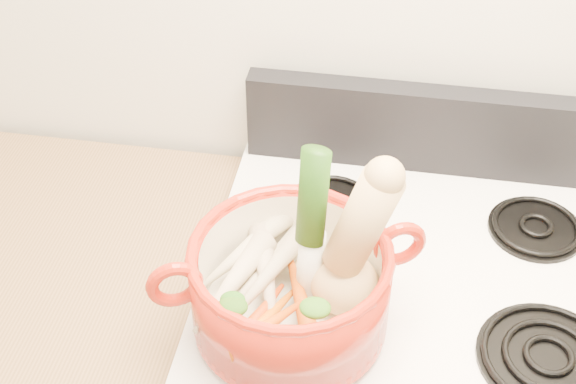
# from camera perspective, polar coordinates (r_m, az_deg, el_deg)

# --- Properties ---
(cooktop) EXTENTS (0.78, 0.67, 0.03)m
(cooktop) POSITION_cam_1_polar(r_m,az_deg,el_deg) (1.44, 9.92, -6.06)
(cooktop) COLOR white
(cooktop) RESTS_ON stove_body
(control_backsplash) EXTENTS (0.76, 0.05, 0.18)m
(control_backsplash) POSITION_cam_1_polar(r_m,az_deg,el_deg) (1.60, 10.72, 4.34)
(control_backsplash) COLOR black
(control_backsplash) RESTS_ON cooktop
(burner_front_left) EXTENTS (0.22, 0.22, 0.02)m
(burner_front_left) POSITION_cam_1_polar(r_m,az_deg,el_deg) (1.32, 1.45, -9.45)
(burner_front_left) COLOR black
(burner_front_left) RESTS_ON cooktop
(burner_front_right) EXTENTS (0.22, 0.22, 0.02)m
(burner_front_right) POSITION_cam_1_polar(r_m,az_deg,el_deg) (1.34, 18.03, -11.07)
(burner_front_right) COLOR black
(burner_front_right) RESTS_ON cooktop
(burner_back_left) EXTENTS (0.17, 0.17, 0.02)m
(burner_back_left) POSITION_cam_1_polar(r_m,az_deg,el_deg) (1.53, 3.11, -0.86)
(burner_back_left) COLOR black
(burner_back_left) RESTS_ON cooktop
(burner_back_right) EXTENTS (0.17, 0.17, 0.02)m
(burner_back_right) POSITION_cam_1_polar(r_m,az_deg,el_deg) (1.55, 17.22, -2.38)
(burner_back_right) COLOR black
(burner_back_right) RESTS_ON cooktop
(dutch_oven) EXTENTS (0.41, 0.41, 0.15)m
(dutch_oven) POSITION_cam_1_polar(r_m,az_deg,el_deg) (1.26, 0.15, -6.78)
(dutch_oven) COLOR #AE1F0E
(dutch_oven) RESTS_ON burner_front_left
(pot_handle_left) EXTENTS (0.09, 0.05, 0.09)m
(pot_handle_left) POSITION_cam_1_polar(r_m,az_deg,el_deg) (1.20, -8.06, -6.53)
(pot_handle_left) COLOR #AE1F0E
(pot_handle_left) RESTS_ON dutch_oven
(pot_handle_right) EXTENTS (0.09, 0.05, 0.09)m
(pot_handle_right) POSITION_cam_1_polar(r_m,az_deg,el_deg) (1.26, 7.95, -3.68)
(pot_handle_right) COLOR #AE1F0E
(pot_handle_right) RESTS_ON dutch_oven
(squash) EXTENTS (0.19, 0.12, 0.30)m
(squash) POSITION_cam_1_polar(r_m,az_deg,el_deg) (1.20, 4.40, -3.66)
(squash) COLOR tan
(squash) RESTS_ON dutch_oven
(leek) EXTENTS (0.06, 0.09, 0.30)m
(leek) POSITION_cam_1_polar(r_m,az_deg,el_deg) (1.20, 1.65, -2.72)
(leek) COLOR silver
(leek) RESTS_ON dutch_oven
(ginger) EXTENTS (0.10, 0.09, 0.04)m
(ginger) POSITION_cam_1_polar(r_m,az_deg,el_deg) (1.31, 1.88, -5.59)
(ginger) COLOR #D6BE83
(ginger) RESTS_ON dutch_oven
(parsnip_0) EXTENTS (0.14, 0.21, 0.06)m
(parsnip_0) POSITION_cam_1_polar(r_m,az_deg,el_deg) (1.30, -2.04, -5.99)
(parsnip_0) COLOR beige
(parsnip_0) RESTS_ON dutch_oven
(parsnip_1) EXTENTS (0.10, 0.20, 0.06)m
(parsnip_1) POSITION_cam_1_polar(r_m,az_deg,el_deg) (1.31, -3.57, -5.63)
(parsnip_1) COLOR beige
(parsnip_1) RESTS_ON dutch_oven
(parsnip_2) EXTENTS (0.10, 0.20, 0.06)m
(parsnip_2) POSITION_cam_1_polar(r_m,az_deg,el_deg) (1.28, -1.51, -6.01)
(parsnip_2) COLOR beige
(parsnip_2) RESTS_ON dutch_oven
(parsnip_3) EXTENTS (0.12, 0.21, 0.06)m
(parsnip_3) POSITION_cam_1_polar(r_m,az_deg,el_deg) (1.27, -4.04, -6.40)
(parsnip_3) COLOR beige
(parsnip_3) RESTS_ON dutch_oven
(parsnip_4) EXTENTS (0.16, 0.21, 0.06)m
(parsnip_4) POSITION_cam_1_polar(r_m,az_deg,el_deg) (1.32, -2.92, -3.91)
(parsnip_4) COLOR beige
(parsnip_4) RESTS_ON dutch_oven
(parsnip_5) EXTENTS (0.12, 0.19, 0.05)m
(parsnip_5) POSITION_cam_1_polar(r_m,az_deg,el_deg) (1.26, -1.63, -6.08)
(parsnip_5) COLOR beige
(parsnip_5) RESTS_ON dutch_oven
(carrot_0) EXTENTS (0.11, 0.16, 0.05)m
(carrot_0) POSITION_cam_1_polar(r_m,az_deg,el_deg) (1.24, -1.91, -9.50)
(carrot_0) COLOR orange
(carrot_0) RESTS_ON dutch_oven
(carrot_1) EXTENTS (0.08, 0.13, 0.04)m
(carrot_1) POSITION_cam_1_polar(r_m,az_deg,el_deg) (1.25, -2.01, -8.72)
(carrot_1) COLOR #B73509
(carrot_1) RESTS_ON dutch_oven
(carrot_2) EXTENTS (0.10, 0.19, 0.05)m
(carrot_2) POSITION_cam_1_polar(r_m,az_deg,el_deg) (1.25, 0.91, -7.75)
(carrot_2) COLOR #B95109
(carrot_2) RESTS_ON dutch_oven
(carrot_3) EXTENTS (0.12, 0.13, 0.04)m
(carrot_3) POSITION_cam_1_polar(r_m,az_deg,el_deg) (1.21, -1.65, -9.69)
(carrot_3) COLOR #D8620A
(carrot_3) RESTS_ON dutch_oven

